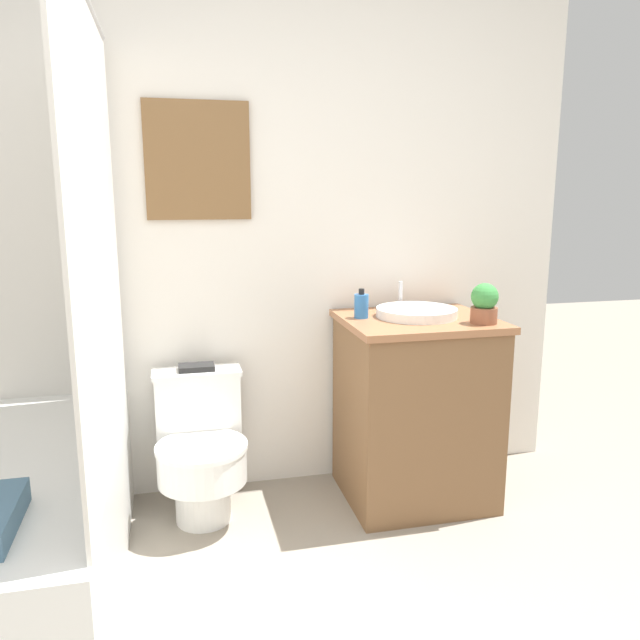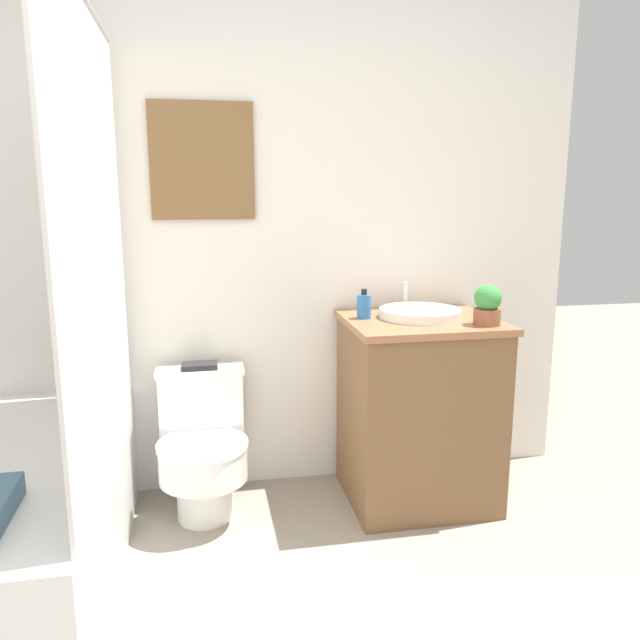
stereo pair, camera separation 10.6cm
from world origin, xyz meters
name	(u,v)px [view 2 (the right image)]	position (x,y,z in m)	size (l,w,h in m)	color
wall_back	(240,220)	(0.00, 2.01, 1.25)	(3.16, 0.07, 2.50)	white
shower_area	(34,512)	(-0.78, 1.27, 0.31)	(0.58, 1.44, 1.98)	white
toilet	(203,446)	(-0.20, 1.73, 0.30)	(0.38, 0.49, 0.62)	white
vanity	(418,410)	(0.75, 1.68, 0.42)	(0.65, 0.58, 0.84)	brown
sink	(420,313)	(0.75, 1.71, 0.86)	(0.36, 0.39, 0.13)	white
soap_bottle	(364,306)	(0.51, 1.74, 0.89)	(0.06, 0.06, 0.13)	#2D6BB2
potted_plant	(488,305)	(0.97, 1.51, 0.92)	(0.11, 0.11, 0.17)	brown
book_on_tank	(200,366)	(-0.20, 1.86, 0.63)	(0.15, 0.10, 0.02)	black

